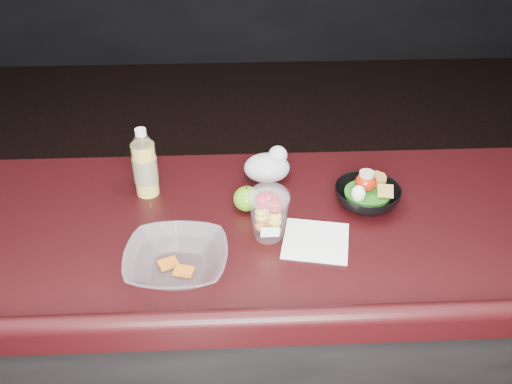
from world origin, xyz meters
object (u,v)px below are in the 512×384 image
lemonade_bottle (145,167)px  fruit_cup (269,212)px  green_apple (247,199)px  snack_bowl (367,195)px  takeout_bowl (177,261)px

lemonade_bottle → fruit_cup: size_ratio=1.36×
green_apple → snack_bowl: (0.32, 0.00, -0.00)m
lemonade_bottle → snack_bowl: 0.61m
lemonade_bottle → green_apple: (0.27, -0.09, -0.05)m
lemonade_bottle → snack_bowl: lemonade_bottle is taller
lemonade_bottle → fruit_cup: 0.39m
green_apple → snack_bowl: 0.32m
lemonade_bottle → green_apple: 0.29m
green_apple → takeout_bowl: green_apple is taller
lemonade_bottle → green_apple: bearing=-18.1°
fruit_cup → snack_bowl: bearing=23.8°
fruit_cup → takeout_bowl: bearing=-151.2°
snack_bowl → fruit_cup: bearing=-156.2°
fruit_cup → takeout_bowl: (-0.22, -0.12, -0.05)m
lemonade_bottle → takeout_bowl: bearing=-72.4°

